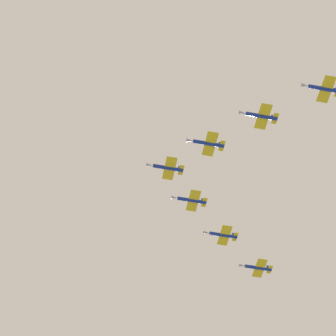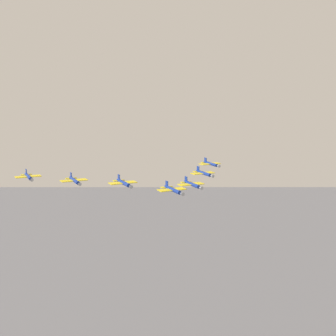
{
  "view_description": "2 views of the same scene",
  "coord_description": "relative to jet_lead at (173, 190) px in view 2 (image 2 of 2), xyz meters",
  "views": [
    {
      "loc": [
        -77.64,
        75.79,
        1.95
      ],
      "look_at": [
        0.5,
        -8.0,
        172.73
      ],
      "focal_mm": 67.19,
      "sensor_mm": 36.0,
      "label": 1
    },
    {
      "loc": [
        132.5,
        62.86,
        204.87
      ],
      "look_at": [
        -4.83,
        -12.57,
        178.45
      ],
      "focal_mm": 52.36,
      "sensor_mm": 36.0,
      "label": 2
    }
  ],
  "objects": [
    {
      "name": "jet_center_rear",
      "position": [
        -54.26,
        -11.07,
        -0.23
      ],
      "size": [
        9.69,
        11.46,
        2.61
      ],
      "rotation": [
        0.0,
        0.0,
        5.65
      ],
      "color": "navy"
    },
    {
      "name": "jet_lead",
      "position": [
        0.0,
        0.0,
        0.0
      ],
      "size": [
        9.69,
        11.46,
        2.61
      ],
      "rotation": [
        0.0,
        0.0,
        5.65
      ],
      "color": "navy"
    },
    {
      "name": "jet_starboard_outer",
      "position": [
        5.54,
        -34.61,
        0.65
      ],
      "size": [
        9.69,
        11.46,
        2.61
      ],
      "rotation": [
        0.0,
        0.0,
        5.65
      ],
      "color": "navy"
    },
    {
      "name": "jet_port_inner",
      "position": [
        -16.35,
        -1.31,
        -1.31
      ],
      "size": [
        9.69,
        11.46,
        2.61
      ],
      "rotation": [
        0.0,
        0.0,
        5.65
      ],
      "color": "navy"
    },
    {
      "name": "jet_starboard_inner",
      "position": [
        3.75,
        -15.97,
        1.31
      ],
      "size": [
        9.69,
        11.46,
        2.61
      ],
      "rotation": [
        0.0,
        0.0,
        5.65
      ],
      "color": "navy"
    },
    {
      "name": "jet_port_trail",
      "position": [
        6.02,
        -55.05,
        0.23
      ],
      "size": [
        9.69,
        11.46,
        2.61
      ],
      "rotation": [
        0.0,
        0.0,
        5.65
      ],
      "color": "navy"
    },
    {
      "name": "jet_port_outer",
      "position": [
        -34.65,
        -5.29,
        -0.65
      ],
      "size": [
        9.69,
        11.46,
        2.61
      ],
      "rotation": [
        0.0,
        0.0,
        5.65
      ],
      "color": "navy"
    }
  ]
}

